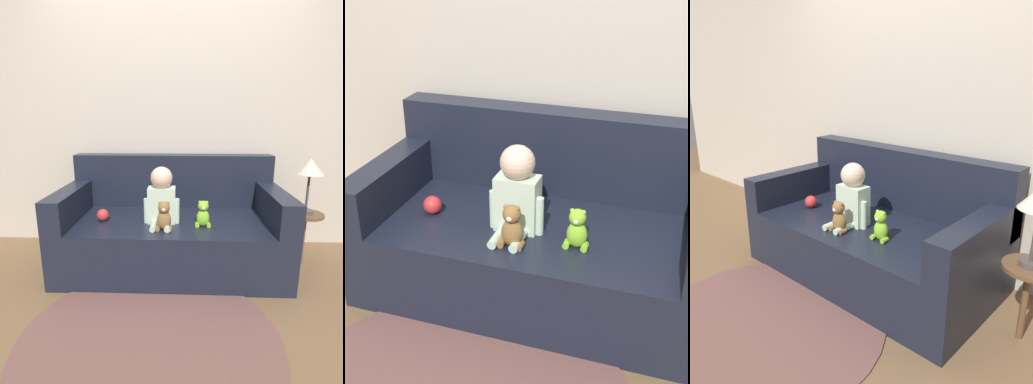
% 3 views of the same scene
% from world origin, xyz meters
% --- Properties ---
extents(ground_plane, '(12.00, 12.00, 0.00)m').
position_xyz_m(ground_plane, '(0.00, 0.00, 0.00)').
color(ground_plane, brown).
extents(wall_back, '(8.00, 0.05, 2.60)m').
position_xyz_m(wall_back, '(0.00, 0.56, 1.30)').
color(wall_back, beige).
rests_on(wall_back, ground_plane).
extents(couch, '(1.84, 0.96, 0.92)m').
position_xyz_m(couch, '(0.00, 0.06, 0.32)').
color(couch, black).
rests_on(couch, ground_plane).
extents(person_baby, '(0.29, 0.32, 0.45)m').
position_xyz_m(person_baby, '(-0.07, -0.12, 0.65)').
color(person_baby, silver).
rests_on(person_baby, couch).
extents(teddy_bear_brown, '(0.13, 0.10, 0.22)m').
position_xyz_m(teddy_bear_brown, '(-0.04, -0.28, 0.54)').
color(teddy_bear_brown, olive).
rests_on(teddy_bear_brown, couch).
extents(plush_toy_side, '(0.12, 0.09, 0.21)m').
position_xyz_m(plush_toy_side, '(0.25, -0.19, 0.53)').
color(plush_toy_side, '#8CD133').
rests_on(plush_toy_side, couch).
extents(toy_ball, '(0.10, 0.10, 0.10)m').
position_xyz_m(toy_ball, '(-0.56, -0.10, 0.48)').
color(toy_ball, red).
rests_on(toy_ball, couch).
extents(floor_rug, '(1.54, 1.54, 0.01)m').
position_xyz_m(floor_rug, '(-0.09, -0.92, 0.01)').
color(floor_rug, brown).
rests_on(floor_rug, ground_plane).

